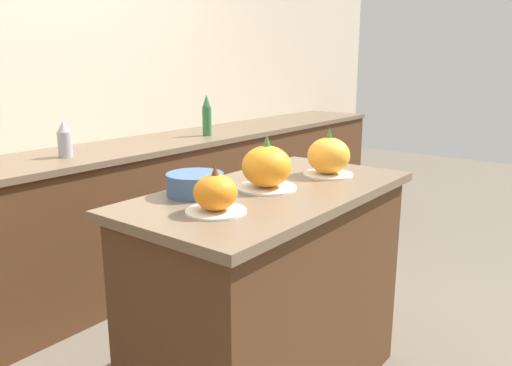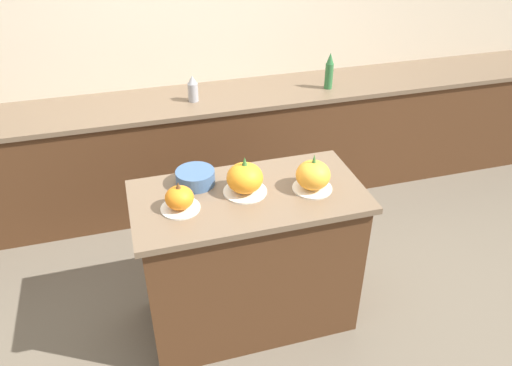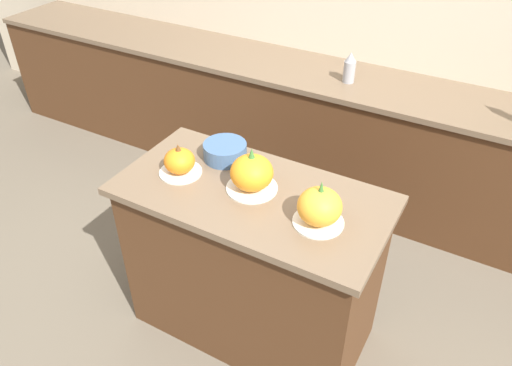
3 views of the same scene
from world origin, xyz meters
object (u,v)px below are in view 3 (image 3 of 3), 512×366
pumpkin_cake_center (252,174)px  mixing_bowl (225,151)px  pumpkin_cake_right (320,207)px  pumpkin_cake_left (180,162)px  bottle_short (350,68)px

pumpkin_cake_center → mixing_bowl: size_ratio=1.10×
pumpkin_cake_right → mixing_bowl: 0.62m
pumpkin_cake_left → mixing_bowl: (0.11, 0.21, -0.02)m
pumpkin_cake_right → bottle_short: bearing=105.9°
pumpkin_cake_center → pumpkin_cake_left: bearing=-170.9°
pumpkin_cake_left → bottle_short: bearing=77.2°
bottle_short → pumpkin_cake_right: bearing=-74.1°
pumpkin_cake_left → bottle_short: (0.31, 1.35, 0.01)m
bottle_short → mixing_bowl: size_ratio=0.93×
pumpkin_cake_left → bottle_short: 1.39m
pumpkin_cake_left → pumpkin_cake_right: size_ratio=0.94×
pumpkin_cake_center → bottle_short: pumpkin_cake_center is taller
pumpkin_cake_center → pumpkin_cake_right: pumpkin_cake_center is taller
pumpkin_cake_left → mixing_bowl: size_ratio=0.95×
pumpkin_cake_right → mixing_bowl: (-0.58, 0.22, -0.04)m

